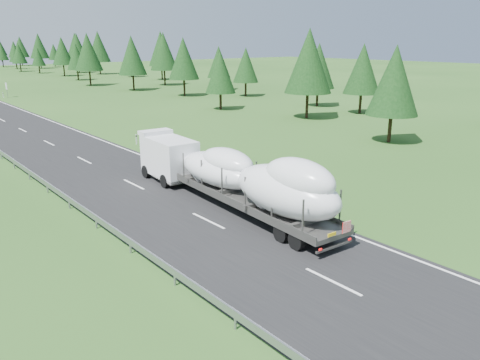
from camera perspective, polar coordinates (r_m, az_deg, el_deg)
ground at (r=20.61m, az=11.23°, el=-12.09°), size 400.00×400.00×0.00m
highway_sign at (r=93.99m, az=-26.59°, el=10.09°), size 0.08×0.90×2.60m
tree_line_right at (r=119.96m, az=-13.76°, el=14.81°), size 28.14×274.23×12.43m
boat_truck at (r=27.74m, az=-0.41°, el=0.66°), size 3.44×18.40×4.16m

